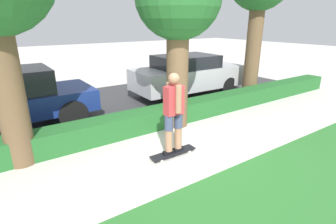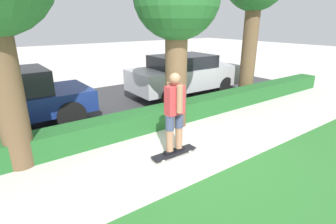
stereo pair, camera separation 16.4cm
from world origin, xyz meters
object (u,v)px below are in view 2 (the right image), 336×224
(parked_car_front, at_px, (10,100))
(parked_car_middle, at_px, (184,74))
(skateboard, at_px, (174,153))
(tree_mid, at_px, (177,3))
(skater_person, at_px, (175,112))

(parked_car_front, height_order, parked_car_middle, parked_car_front)
(skateboard, height_order, parked_car_front, parked_car_front)
(parked_car_middle, bearing_deg, tree_mid, -132.23)
(tree_mid, distance_m, parked_car_middle, 3.79)
(tree_mid, height_order, parked_car_middle, tree_mid)
(skater_person, bearing_deg, tree_mid, 51.60)
(tree_mid, relative_size, parked_car_middle, 1.02)
(skateboard, distance_m, parked_car_front, 4.41)
(parked_car_front, bearing_deg, parked_car_middle, -0.48)
(skater_person, relative_size, parked_car_front, 0.43)
(skater_person, bearing_deg, parked_car_front, 125.42)
(skater_person, height_order, parked_car_front, skater_person)
(skater_person, height_order, tree_mid, tree_mid)
(tree_mid, relative_size, parked_car_front, 1.11)
(skateboard, bearing_deg, parked_car_middle, 48.33)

